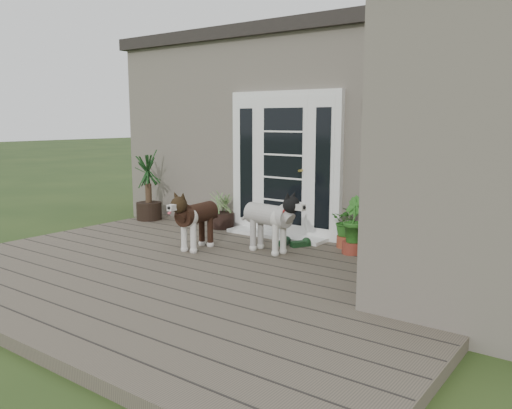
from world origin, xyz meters
The scene contains 16 objects.
deck centered at (0.00, 0.40, 0.06)m, with size 6.20×4.60×0.12m, color #6B5B4C.
house_main centered at (0.00, 4.65, 1.55)m, with size 7.40×4.00×3.10m, color #665E54.
roof_main centered at (0.00, 4.65, 3.20)m, with size 7.60×4.20×0.20m, color #2D2826.
house_wing centered at (2.90, 1.50, 1.55)m, with size 1.60×2.40×3.10m, color #665E54.
door_unit centered at (-0.20, 2.60, 1.19)m, with size 1.90×0.14×2.15m, color white.
door_step centered at (-0.20, 2.40, 0.14)m, with size 1.60×0.40×0.05m, color white.
brindle_dog centered at (-0.63, 1.13, 0.47)m, with size 0.36×0.85×0.71m, color #341D13, non-canonical shape.
white_dog centered at (0.23, 1.57, 0.48)m, with size 0.37×0.87×0.73m, color silver, non-canonical shape.
spider_plant centered at (-1.25, 2.40, 0.45)m, with size 0.63×0.63×0.67m, color #7E8D57, non-canonical shape.
yucca centered at (-2.75, 2.20, 0.72)m, with size 0.83×0.83×1.20m, color black, non-canonical shape.
herb_a centered at (0.94, 2.40, 0.36)m, with size 0.37×0.37×0.48m, color #1F5A19.
herb_b centered at (1.17, 2.15, 0.39)m, with size 0.36×0.36×0.54m, color #20651C.
herb_c centered at (1.94, 2.40, 0.42)m, with size 0.39×0.39×0.61m, color #1B5F1B.
sapling centered at (2.03, 1.31, 0.90)m, with size 0.46×0.46×1.56m, color #1B5F20, non-canonical shape.
clog_left centered at (0.19, 2.02, 0.16)m, with size 0.14×0.29×0.09m, color #14331E, non-canonical shape.
clog_right centered at (0.42, 2.08, 0.17)m, with size 0.15×0.32×0.10m, color #143218, non-canonical shape.
Camera 1 is at (4.05, -3.91, 1.84)m, focal length 36.47 mm.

